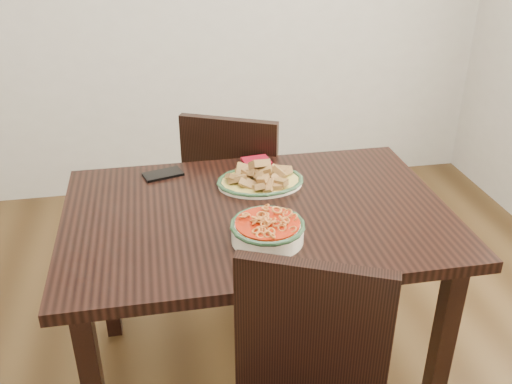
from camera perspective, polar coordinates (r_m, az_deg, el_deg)
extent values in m
plane|color=#3A2712|center=(2.38, -0.10, -18.26)|extent=(3.50, 3.50, 0.00)
cube|color=black|center=(1.96, 0.11, -2.34)|extent=(1.31, 0.87, 0.04)
cube|color=black|center=(2.08, 18.07, -14.53)|extent=(0.06, 0.06, 0.71)
cube|color=black|center=(2.44, -14.80, -7.08)|extent=(0.06, 0.06, 0.71)
cube|color=black|center=(2.58, 11.14, -4.51)|extent=(0.06, 0.06, 0.71)
cube|color=black|center=(2.71, -1.43, -0.41)|extent=(0.56, 0.56, 0.04)
cube|color=black|center=(2.93, 2.72, -3.15)|extent=(0.04, 0.04, 0.41)
cube|color=black|center=(3.01, -3.63, -2.33)|extent=(0.04, 0.04, 0.41)
cube|color=black|center=(2.65, 1.20, -6.81)|extent=(0.04, 0.04, 0.41)
cube|color=black|center=(2.74, -5.78, -5.78)|extent=(0.04, 0.04, 0.41)
cube|color=black|center=(2.44, -2.69, 2.51)|extent=(0.40, 0.21, 0.44)
cube|color=black|center=(1.58, 5.61, -13.79)|extent=(0.40, 0.21, 0.44)
ellipsoid|color=white|center=(2.11, 0.43, 0.95)|extent=(0.32, 0.24, 0.02)
ellipsoid|color=gold|center=(2.11, 0.43, 1.10)|extent=(0.30, 0.23, 0.01)
torus|color=#1C3D21|center=(2.11, 0.43, 1.15)|extent=(0.25, 0.25, 0.01)
cylinder|color=white|center=(1.77, 1.15, -4.05)|extent=(0.22, 0.22, 0.06)
torus|color=#1A391E|center=(1.75, 1.16, -3.32)|extent=(0.23, 0.23, 0.02)
cylinder|color=#9E1C07|center=(1.75, 1.16, -3.18)|extent=(0.20, 0.20, 0.01)
cube|color=black|center=(2.21, -9.28, 1.77)|extent=(0.16, 0.12, 0.01)
cube|color=maroon|center=(2.29, 0.05, 3.11)|extent=(0.12, 0.10, 0.01)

